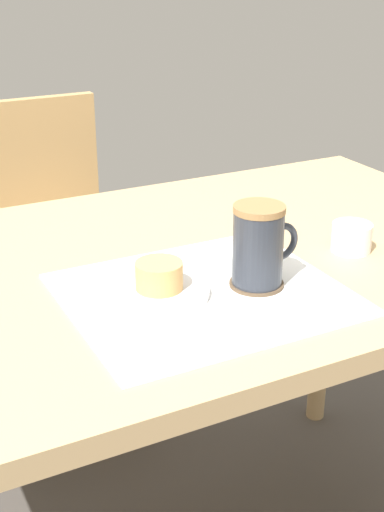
{
  "coord_description": "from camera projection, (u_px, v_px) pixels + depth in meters",
  "views": [
    {
      "loc": [
        -0.49,
        -1.0,
        1.24
      ],
      "look_at": [
        -0.03,
        -0.1,
        0.8
      ],
      "focal_mm": 50.0,
      "sensor_mm": 36.0,
      "label": 1
    }
  ],
  "objects": [
    {
      "name": "wooden_chair",
      "position": [
        48.0,
        249.0,
        1.91
      ],
      "size": [
        0.43,
        0.43,
        0.87
      ],
      "rotation": [
        0.0,
        0.0,
        3.16
      ],
      "color": "tan",
      "rests_on": "ground_plane"
    },
    {
      "name": "pastry",
      "position": [
        159.0,
        275.0,
        1.07
      ],
      "size": [
        0.07,
        0.07,
        0.04
      ],
      "primitive_type": "cylinder",
      "color": "#E0A860",
      "rests_on": "pastry_plate"
    },
    {
      "name": "coffee_coaster",
      "position": [
        256.0,
        284.0,
        1.11
      ],
      "size": [
        0.09,
        0.09,
        0.0
      ],
      "primitive_type": "cylinder",
      "color": "brown",
      "rests_on": "placemat"
    },
    {
      "name": "sugar_bowl",
      "position": [
        351.0,
        237.0,
        1.24
      ],
      "size": [
        0.07,
        0.07,
        0.05
      ],
      "primitive_type": "cylinder",
      "color": "white",
      "rests_on": "dining_table"
    },
    {
      "name": "pastry_plate",
      "position": [
        159.0,
        292.0,
        1.08
      ],
      "size": [
        0.15,
        0.15,
        0.01
      ],
      "primitive_type": "cylinder",
      "color": "white",
      "rests_on": "placemat"
    },
    {
      "name": "placemat",
      "position": [
        204.0,
        294.0,
        1.09
      ],
      "size": [
        0.41,
        0.36,
        0.0
      ],
      "primitive_type": "cube",
      "color": "white",
      "rests_on": "dining_table"
    },
    {
      "name": "coffee_mug",
      "position": [
        259.0,
        245.0,
        1.09
      ],
      "size": [
        0.11,
        0.08,
        0.13
      ],
      "color": "#2D333D",
      "rests_on": "coffee_coaster"
    },
    {
      "name": "dining_table",
      "position": [
        181.0,
        299.0,
        1.25
      ],
      "size": [
        1.29,
        0.78,
        0.75
      ],
      "color": "tan",
      "rests_on": "ground_plane"
    }
  ]
}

